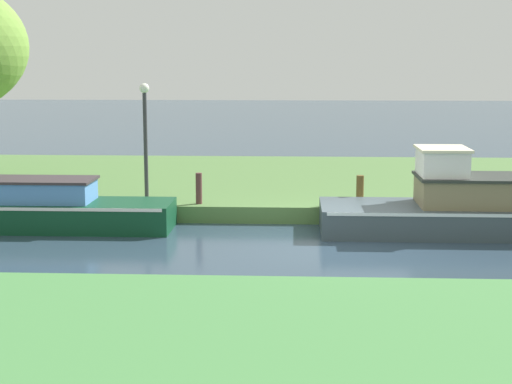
{
  "coord_description": "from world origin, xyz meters",
  "views": [
    {
      "loc": [
        -0.77,
        -16.34,
        3.84
      ],
      "look_at": [
        -1.64,
        1.2,
        0.9
      ],
      "focal_mm": 55.6,
      "sensor_mm": 36.0,
      "label": 1
    }
  ],
  "objects": [
    {
      "name": "ground_plane",
      "position": [
        0.0,
        0.0,
        0.0
      ],
      "size": [
        120.0,
        120.0,
        0.0
      ],
      "primitive_type": "plane",
      "color": "#2B3E4E"
    },
    {
      "name": "riverbank_far",
      "position": [
        0.0,
        7.0,
        0.2
      ],
      "size": [
        72.0,
        10.0,
        0.4
      ],
      "primitive_type": "cube",
      "color": "#4D733B",
      "rests_on": "ground_plane"
    },
    {
      "name": "mooring_post_near",
      "position": [
        -3.09,
        2.4,
        0.78
      ],
      "size": [
        0.15,
        0.15,
        0.75
      ],
      "primitive_type": "cylinder",
      "color": "#543230",
      "rests_on": "riverbank_far"
    },
    {
      "name": "lamp_post",
      "position": [
        -4.51,
        3.18,
        2.21
      ],
      "size": [
        0.24,
        0.24,
        2.87
      ],
      "color": "#333338",
      "rests_on": "riverbank_far"
    },
    {
      "name": "mooring_post_far",
      "position": [
        0.78,
        2.4,
        0.76
      ],
      "size": [
        0.18,
        0.18,
        0.72
      ],
      "primitive_type": "cylinder",
      "color": "brown",
      "rests_on": "riverbank_far"
    }
  ]
}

